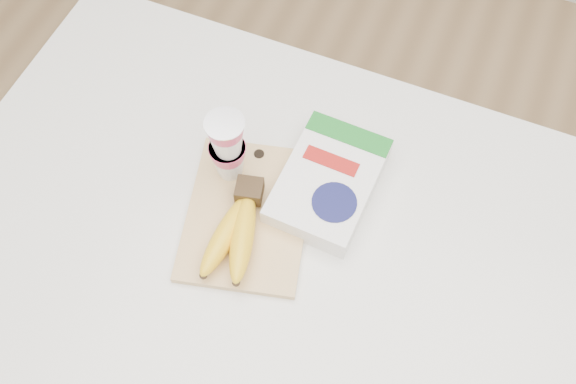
# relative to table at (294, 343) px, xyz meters

# --- Properties ---
(room) EXTENTS (4.00, 4.00, 4.00)m
(room) POSITION_rel_table_xyz_m (0.00, 0.00, 0.84)
(room) COLOR tan
(room) RESTS_ON ground
(table) EXTENTS (1.37, 0.91, 1.03)m
(table) POSITION_rel_table_xyz_m (0.00, 0.00, 0.00)
(table) COLOR white
(table) RESTS_ON ground
(cutting_board) EXTENTS (0.28, 0.34, 0.01)m
(cutting_board) POSITION_rel_table_xyz_m (-0.12, 0.05, 0.52)
(cutting_board) COLOR #E3C17C
(cutting_board) RESTS_ON table
(bananas) EXTENTS (0.10, 0.21, 0.06)m
(bananas) POSITION_rel_table_xyz_m (-0.11, 0.00, 0.55)
(bananas) COLOR #382816
(bananas) RESTS_ON cutting_board
(yogurt_stack) EXTENTS (0.07, 0.07, 0.16)m
(yogurt_stack) POSITION_rel_table_xyz_m (-0.18, 0.12, 0.62)
(yogurt_stack) COLOR white
(yogurt_stack) RESTS_ON cutting_board
(cereal_box) EXTENTS (0.17, 0.24, 0.05)m
(cereal_box) POSITION_rel_table_xyz_m (-0.00, 0.16, 0.54)
(cereal_box) COLOR white
(cereal_box) RESTS_ON table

